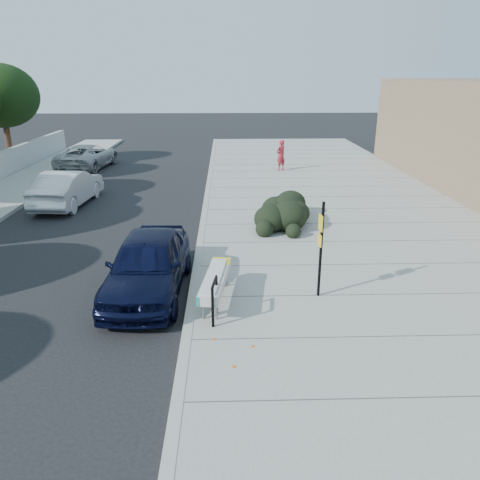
% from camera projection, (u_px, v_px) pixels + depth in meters
% --- Properties ---
extents(ground, '(120.00, 120.00, 0.00)m').
position_uv_depth(ground, '(192.00, 302.00, 11.81)').
color(ground, black).
rests_on(ground, ground).
extents(sidewalk_near, '(11.20, 50.00, 0.15)m').
position_uv_depth(sidewalk_near, '(359.00, 234.00, 16.66)').
color(sidewalk_near, gray).
rests_on(sidewalk_near, ground).
extents(curb_near, '(0.22, 50.00, 0.17)m').
position_uv_depth(curb_near, '(201.00, 235.00, 16.49)').
color(curb_near, '#9E9E99').
rests_on(curb_near, ground).
extents(tree_far_f, '(4.40, 4.40, 6.07)m').
position_uv_depth(tree_far_f, '(1.00, 96.00, 27.92)').
color(tree_far_f, '#332114').
rests_on(tree_far_f, ground).
extents(bench, '(0.80, 2.38, 0.71)m').
position_uv_depth(bench, '(215.00, 280.00, 11.37)').
color(bench, gray).
rests_on(bench, sidewalk_near).
extents(bike_rack, '(0.14, 0.67, 0.98)m').
position_uv_depth(bike_rack, '(215.00, 296.00, 10.48)').
color(bike_rack, black).
rests_on(bike_rack, sidewalk_near).
extents(sign_post, '(0.10, 0.28, 2.45)m').
position_uv_depth(sign_post, '(321.00, 244.00, 11.38)').
color(sign_post, black).
rests_on(sign_post, sidewalk_near).
extents(hedge, '(2.17, 3.73, 1.33)m').
position_uv_depth(hedge, '(283.00, 205.00, 17.43)').
color(hedge, black).
rests_on(hedge, sidewalk_near).
extents(sedan_navy, '(2.06, 4.73, 1.59)m').
position_uv_depth(sedan_navy, '(148.00, 264.00, 12.12)').
color(sedan_navy, black).
rests_on(sedan_navy, ground).
extents(wagon_silver, '(1.99, 4.79, 1.54)m').
position_uv_depth(wagon_silver, '(67.00, 188.00, 20.29)').
color(wagon_silver, silver).
rests_on(wagon_silver, ground).
extents(suv_silver, '(3.00, 5.41, 1.43)m').
position_uv_depth(suv_silver, '(88.00, 156.00, 28.37)').
color(suv_silver, '#A6A9AC').
rests_on(suv_silver, ground).
extents(pedestrian, '(0.75, 0.72, 1.73)m').
position_uv_depth(pedestrian, '(281.00, 155.00, 26.92)').
color(pedestrian, maroon).
rests_on(pedestrian, sidewalk_near).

